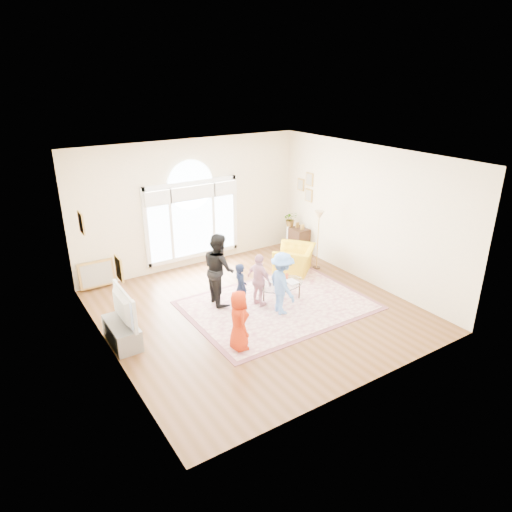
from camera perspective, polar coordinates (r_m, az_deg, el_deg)
ground at (r=9.66m, az=0.08°, el=-6.80°), size 6.00×6.00×0.00m
room_shell at (r=11.38m, az=-7.71°, el=6.07°), size 6.00×6.00×6.00m
area_rug at (r=9.86m, az=2.77°, el=-6.12°), size 3.60×2.60×0.02m
rug_border at (r=9.86m, az=2.77°, el=-6.14°), size 3.80×2.80×0.01m
tv_console at (r=8.83m, az=-16.39°, el=-9.22°), size 0.45×1.00×0.42m
television at (r=8.58m, az=-16.71°, el=-6.18°), size 0.17×1.11×0.64m
coffee_table at (r=9.88m, az=3.25°, el=-3.54°), size 1.18×0.85×0.54m
armchair at (r=11.34m, az=4.83°, el=-0.46°), size 1.36×1.35×0.67m
side_cabinet at (r=12.59m, az=5.40°, el=1.92°), size 0.40×0.50×0.70m
floor_lamp at (r=11.33m, az=7.87°, el=4.49°), size 0.26×0.26×1.51m
plant_pedestal at (r=12.77m, az=4.28°, el=2.25°), size 0.20×0.20×0.70m
potted_plant at (r=12.59m, az=4.35°, el=4.64°), size 0.47×0.44×0.42m
leaning_picture at (r=11.23m, az=-19.07°, el=-3.78°), size 0.80×0.14×0.62m
child_red at (r=8.13m, az=-2.16°, el=-8.05°), size 0.46×0.61×1.13m
child_navy at (r=9.35m, az=-1.91°, el=-4.00°), size 0.30×0.42×1.07m
child_black at (r=9.66m, az=-4.66°, el=-1.61°), size 0.66×0.81×1.56m
child_pink at (r=9.57m, az=0.41°, el=-3.06°), size 0.41×0.72×1.16m
child_blue at (r=9.27m, az=3.29°, el=-3.44°), size 0.60×0.91×1.32m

